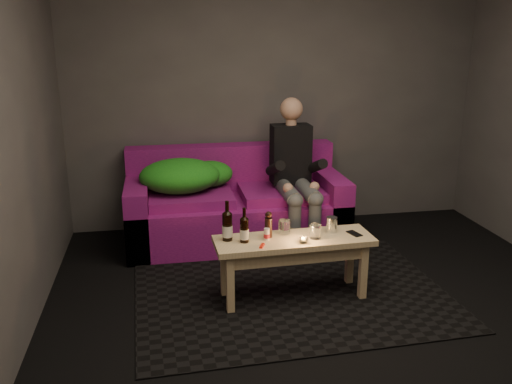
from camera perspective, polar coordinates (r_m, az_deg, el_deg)
floor at (r=3.63m, az=9.85°, el=-14.76°), size 4.50×4.50×0.00m
room at (r=3.56m, az=8.56°, el=12.69°), size 4.50×4.50×4.50m
rug at (r=4.10m, az=3.72°, el=-10.57°), size 2.32×1.72×0.01m
sofa at (r=5.01m, az=-2.19°, el=-1.67°), size 1.96×0.88×0.84m
green_blanket at (r=4.87m, az=-7.53°, el=1.70°), size 0.86×0.59×0.29m
person at (r=4.85m, az=4.08°, el=2.27°), size 0.35×0.81×1.31m
coffee_table at (r=3.90m, az=4.00°, el=-5.98°), size 1.14×0.40×0.46m
beer_bottle_a at (r=3.79m, az=-3.04°, el=-3.58°), size 0.07×0.07×0.29m
beer_bottle_b at (r=3.75m, az=-1.24°, el=-3.98°), size 0.06×0.06×0.25m
salt_shaker at (r=3.81m, az=1.14°, el=-4.45°), size 0.05×0.05×0.08m
pepper_mill at (r=3.85m, az=1.32°, el=-3.76°), size 0.06×0.06×0.14m
tumbler_back at (r=3.93m, az=2.99°, el=-3.68°), size 0.11×0.11×0.10m
tealight at (r=3.78m, az=5.00°, el=-5.03°), size 0.05×0.05×0.04m
tumbler_front at (r=3.86m, az=6.26°, el=-4.14°), size 0.09×0.09×0.10m
steel_cup at (r=3.99m, az=7.95°, el=-3.41°), size 0.10×0.10×0.11m
smartphone at (r=3.99m, az=10.30°, el=-4.32°), size 0.10×0.14×0.01m
red_lighter at (r=3.71m, az=0.64°, el=-5.67°), size 0.05×0.08×0.01m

